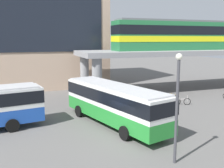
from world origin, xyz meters
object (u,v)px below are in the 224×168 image
at_px(train, 180,35).
at_px(bus_main, 114,100).
at_px(pedestrian_at_kerb, 103,93).
at_px(bicycle_orange, 174,97).
at_px(station_building, 10,20).
at_px(bicycle_silver, 182,102).

distance_m(train, bus_main, 18.01).
bearing_deg(pedestrian_at_kerb, bicycle_orange, -22.29).
distance_m(train, bicycle_orange, 9.72).
bearing_deg(station_building, train, -29.04).
bearing_deg(bicycle_silver, pedestrian_at_kerb, 144.43).
height_order(bus_main, bicycle_silver, bus_main).
distance_m(train, pedestrian_at_kerb, 13.36).
relative_size(bicycle_silver, pedestrian_at_kerb, 1.09).
relative_size(bus_main, bicycle_orange, 6.66).
relative_size(station_building, bus_main, 2.27).
distance_m(station_building, bus_main, 24.92).
height_order(train, bus_main, train).
distance_m(bus_main, bicycle_orange, 10.85).
bearing_deg(train, bus_main, -140.66).
bearing_deg(bus_main, station_building, 108.62).
bearing_deg(bus_main, bicycle_orange, 30.62).
xyz_separation_m(bus_main, bicycle_silver, (8.90, 3.47, -1.63)).
bearing_deg(bicycle_orange, train, 53.14).
height_order(station_building, bus_main, station_building).
bearing_deg(bicycle_orange, station_building, 134.59).
height_order(train, bicycle_silver, train).
height_order(station_building, bicycle_orange, station_building).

